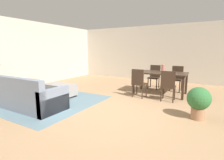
{
  "coord_description": "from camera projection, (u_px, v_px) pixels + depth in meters",
  "views": [
    {
      "loc": [
        2.1,
        -3.54,
        1.51
      ],
      "look_at": [
        -0.46,
        0.97,
        0.6
      ],
      "focal_mm": 27.46,
      "sensor_mm": 36.0,
      "label": 1
    }
  ],
  "objects": [
    {
      "name": "dining_chair_far_left",
      "position": [
        154.0,
        75.0,
        6.81
      ],
      "size": [
        0.4,
        0.4,
        0.92
      ],
      "color": "#332319",
      "rests_on": "ground_plane"
    },
    {
      "name": "area_rug",
      "position": [
        46.0,
        101.0,
        5.15
      ],
      "size": [
        3.0,
        2.8,
        0.01
      ],
      "primitive_type": "cube",
      "color": "slate",
      "rests_on": "ground_plane"
    },
    {
      "name": "dining_chair_near_right",
      "position": [
        168.0,
        84.0,
        5.01
      ],
      "size": [
        0.42,
        0.42,
        0.92
      ],
      "color": "#332319",
      "rests_on": "ground_plane"
    },
    {
      "name": "couch",
      "position": [
        25.0,
        96.0,
        4.55
      ],
      "size": [
        2.23,
        0.88,
        0.86
      ],
      "color": "slate",
      "rests_on": "ground_plane"
    },
    {
      "name": "potted_plant",
      "position": [
        199.0,
        101.0,
        3.73
      ],
      "size": [
        0.5,
        0.5,
        0.72
      ],
      "color": "#996B4C",
      "rests_on": "ground_plane"
    },
    {
      "name": "wall_back",
      "position": [
        161.0,
        53.0,
        8.36
      ],
      "size": [
        9.0,
        0.12,
        2.7
      ],
      "primitive_type": "cube",
      "color": "#BCB2A0",
      "rests_on": "ground_plane"
    },
    {
      "name": "dining_chair_far_right",
      "position": [
        177.0,
        77.0,
        6.4
      ],
      "size": [
        0.42,
        0.42,
        0.92
      ],
      "color": "#332319",
      "rests_on": "ground_plane"
    },
    {
      "name": "dining_chair_near_left",
      "position": [
        139.0,
        82.0,
        5.45
      ],
      "size": [
        0.42,
        0.42,
        0.92
      ],
      "color": "#332319",
      "rests_on": "ground_plane"
    },
    {
      "name": "dining_table",
      "position": [
        160.0,
        75.0,
        5.89
      ],
      "size": [
        1.73,
        0.95,
        0.76
      ],
      "color": "#332319",
      "rests_on": "ground_plane"
    },
    {
      "name": "ground_plane",
      "position": [
        109.0,
        111.0,
        4.31
      ],
      "size": [
        10.8,
        10.8,
        0.0
      ],
      "primitive_type": "plane",
      "color": "#9E7A56"
    },
    {
      "name": "wall_left",
      "position": [
        17.0,
        54.0,
        6.7
      ],
      "size": [
        0.12,
        11.0,
        2.7
      ],
      "primitive_type": "cube",
      "color": "#BCB2A0",
      "rests_on": "ground_plane"
    },
    {
      "name": "ottoman_table",
      "position": [
        60.0,
        89.0,
        5.62
      ],
      "size": [
        1.02,
        0.56,
        0.42
      ],
      "color": "gray",
      "rests_on": "ground_plane"
    },
    {
      "name": "vase_centerpiece",
      "position": [
        163.0,
        68.0,
        5.85
      ],
      "size": [
        0.12,
        0.12,
        0.26
      ],
      "primitive_type": "cylinder",
      "color": "#B26659",
      "rests_on": "dining_table"
    }
  ]
}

